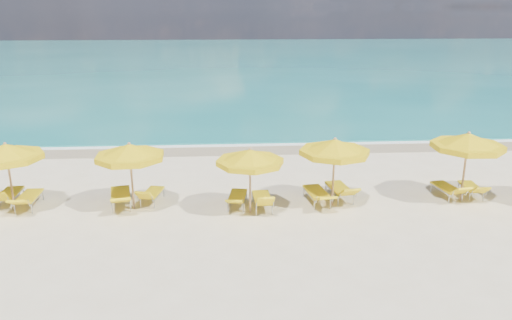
{
  "coord_description": "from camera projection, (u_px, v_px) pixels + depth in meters",
  "views": [
    {
      "loc": [
        -1.12,
        -15.61,
        6.48
      ],
      "look_at": [
        0.0,
        1.5,
        1.2
      ],
      "focal_mm": 35.0,
      "sensor_mm": 36.0,
      "label": 1
    }
  ],
  "objects": [
    {
      "name": "umbrella_3",
      "position": [
        130.0,
        152.0,
        16.13
      ],
      "size": [
        2.91,
        2.91,
        2.31
      ],
      "rotation": [
        0.0,
        0.0,
        -0.34
      ],
      "color": "tan",
      "rests_on": "ground"
    },
    {
      "name": "wet_sand_band",
      "position": [
        248.0,
        148.0,
        23.92
      ],
      "size": [
        120.0,
        2.6,
        0.01
      ],
      "primitive_type": "cube",
      "color": "tan",
      "rests_on": "ground"
    },
    {
      "name": "umbrella_6",
      "position": [
        468.0,
        142.0,
        16.84
      ],
      "size": [
        3.14,
        3.14,
        2.48
      ],
      "rotation": [
        0.0,
        0.0,
        0.35
      ],
      "color": "tan",
      "rests_on": "ground"
    },
    {
      "name": "foam_line",
      "position": [
        247.0,
        143.0,
        24.69
      ],
      "size": [
        120.0,
        1.2,
        0.03
      ],
      "primitive_type": "cube",
      "color": "white",
      "rests_on": "ground"
    },
    {
      "name": "lounger_2_right",
      "position": [
        29.0,
        201.0,
        16.76
      ],
      "size": [
        0.65,
        1.86,
        0.71
      ],
      "rotation": [
        0.0,
        0.0,
        0.03
      ],
      "color": "#A5A8AD",
      "rests_on": "ground"
    },
    {
      "name": "lounger_5_right",
      "position": [
        340.0,
        193.0,
        17.48
      ],
      "size": [
        0.87,
        1.95,
        0.8
      ],
      "rotation": [
        0.0,
        0.0,
        0.14
      ],
      "color": "#A5A8AD",
      "rests_on": "ground"
    },
    {
      "name": "lounger_6_right",
      "position": [
        471.0,
        191.0,
        17.78
      ],
      "size": [
        0.65,
        1.64,
        0.69
      ],
      "rotation": [
        0.0,
        0.0,
        -0.08
      ],
      "color": "#A5A8AD",
      "rests_on": "ground"
    },
    {
      "name": "lounger_3_right",
      "position": [
        152.0,
        197.0,
        17.2
      ],
      "size": [
        0.82,
        1.64,
        0.74
      ],
      "rotation": [
        0.0,
        0.0,
        -0.19
      ],
      "color": "#A5A8AD",
      "rests_on": "ground"
    },
    {
      "name": "lounger_2_left",
      "position": [
        9.0,
        198.0,
        17.01
      ],
      "size": [
        0.66,
        1.77,
        0.85
      ],
      "rotation": [
        0.0,
        0.0,
        0.04
      ],
      "color": "#A5A8AD",
      "rests_on": "ground"
    },
    {
      "name": "umbrella_2",
      "position": [
        6.0,
        153.0,
        15.98
      ],
      "size": [
        2.56,
        2.56,
        2.35
      ],
      "rotation": [
        0.0,
        0.0,
        0.11
      ],
      "color": "tan",
      "rests_on": "ground"
    },
    {
      "name": "lounger_3_left",
      "position": [
        121.0,
        199.0,
        16.88
      ],
      "size": [
        1.05,
        2.11,
        0.76
      ],
      "rotation": [
        0.0,
        0.0,
        0.21
      ],
      "color": "#A5A8AD",
      "rests_on": "ground"
    },
    {
      "name": "ground_plane",
      "position": [
        259.0,
        207.0,
        16.87
      ],
      "size": [
        120.0,
        120.0,
        0.0
      ],
      "primitive_type": "plane",
      "color": "beige"
    },
    {
      "name": "lounger_4_left",
      "position": [
        237.0,
        201.0,
        16.85
      ],
      "size": [
        0.8,
        1.8,
        0.66
      ],
      "rotation": [
        0.0,
        0.0,
        -0.14
      ],
      "color": "#A5A8AD",
      "rests_on": "ground"
    },
    {
      "name": "umbrella_5",
      "position": [
        335.0,
        148.0,
        16.44
      ],
      "size": [
        2.45,
        2.45,
        2.38
      ],
      "rotation": [
        0.0,
        0.0,
        -0.04
      ],
      "color": "tan",
      "rests_on": "ground"
    },
    {
      "name": "whitecap_far",
      "position": [
        336.0,
        91.0,
        40.26
      ],
      "size": [
        18.0,
        0.3,
        0.05
      ],
      "primitive_type": "cube",
      "color": "white",
      "rests_on": "ground"
    },
    {
      "name": "lounger_4_right",
      "position": [
        262.0,
        203.0,
        16.65
      ],
      "size": [
        0.65,
        1.74,
        0.81
      ],
      "rotation": [
        0.0,
        0.0,
        0.04
      ],
      "color": "#A5A8AD",
      "rests_on": "ground"
    },
    {
      "name": "lounger_6_left",
      "position": [
        447.0,
        192.0,
        17.65
      ],
      "size": [
        0.83,
        1.78,
        0.74
      ],
      "rotation": [
        0.0,
        0.0,
        0.16
      ],
      "color": "#A5A8AD",
      "rests_on": "ground"
    },
    {
      "name": "ocean",
      "position": [
        232.0,
        61.0,
        62.64
      ],
      "size": [
        120.0,
        80.0,
        0.3
      ],
      "primitive_type": "cube",
      "color": "#136E6C",
      "rests_on": "ground"
    },
    {
      "name": "umbrella_4",
      "position": [
        250.0,
        158.0,
        15.83
      ],
      "size": [
        2.38,
        2.38,
        2.22
      ],
      "rotation": [
        0.0,
        0.0,
        0.09
      ],
      "color": "tan",
      "rests_on": "ground"
    },
    {
      "name": "whitecap_near",
      "position": [
        149.0,
        110.0,
        32.7
      ],
      "size": [
        14.0,
        0.36,
        0.05
      ],
      "primitive_type": "cube",
      "color": "white",
      "rests_on": "ground"
    },
    {
      "name": "lounger_5_left",
      "position": [
        317.0,
        197.0,
        17.1
      ],
      "size": [
        0.88,
        2.0,
        0.7
      ],
      "rotation": [
        0.0,
        0.0,
        0.14
      ],
      "color": "#A5A8AD",
      "rests_on": "ground"
    }
  ]
}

